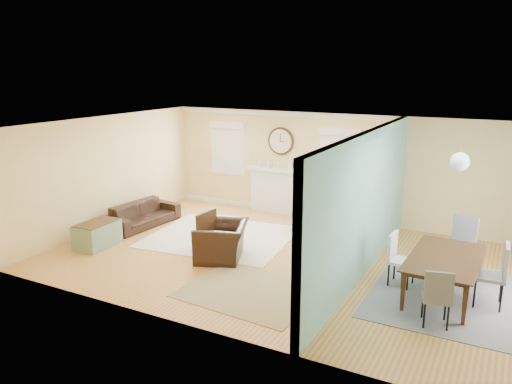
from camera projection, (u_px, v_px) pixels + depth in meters
floor at (285, 259)px, 9.76m from camera, size 9.00×9.00×0.00m
wall_back at (338, 168)px, 12.02m from camera, size 9.00×0.02×2.60m
wall_front at (196, 243)px, 6.87m from camera, size 9.00×0.02×2.60m
wall_left at (108, 172)px, 11.48m from camera, size 0.02×6.00×2.60m
ceiling at (287, 126)px, 9.13m from camera, size 9.00×6.00×0.02m
partition at (369, 198)px, 8.98m from camera, size 0.17×6.00×2.60m
fireplace at (279, 190)px, 12.76m from camera, size 1.70×0.30×1.17m
wall_clock at (281, 141)px, 12.53m from camera, size 0.70×0.07×0.70m
window_left at (228, 144)px, 13.27m from camera, size 1.05×0.13×1.42m
window_right at (339, 154)px, 11.87m from camera, size 1.05×0.13×1.42m
pendant at (460, 162)px, 7.86m from camera, size 0.30×0.30×0.55m
rug_cream at (221, 237)px, 11.03m from camera, size 3.26×2.91×0.02m
rug_jute at (251, 291)px, 8.35m from camera, size 2.29×1.93×0.01m
rug_grey at (444, 296)px, 8.19m from camera, size 2.27×2.83×0.01m
sofa at (143, 214)px, 11.79m from camera, size 0.87×1.95×0.56m
eames_chair at (222, 241)px, 9.74m from camera, size 1.29×1.37×0.71m
green_chair at (320, 215)px, 11.56m from camera, size 1.00×1.01×0.66m
trunk at (97, 234)px, 10.39m from camera, size 0.62×0.96×0.53m
credenza at (368, 225)px, 10.55m from camera, size 0.53×1.57×0.80m
tv at (369, 193)px, 10.39m from camera, size 0.21×1.06×0.60m
garden_stool at (357, 245)px, 9.79m from camera, size 0.35×0.35×0.51m
potted_plant at (359, 222)px, 9.67m from camera, size 0.47×0.50×0.44m
dining_table at (446, 277)px, 8.11m from camera, size 1.14×1.97×0.68m
dining_chair_n at (460, 241)px, 9.00m from camera, size 0.57×0.57×1.04m
dining_chair_s at (437, 292)px, 7.16m from camera, size 0.48×0.48×0.89m
dining_chair_w at (402, 256)px, 8.47m from camera, size 0.44×0.44×0.91m
dining_chair_e at (490, 269)px, 7.72m from camera, size 0.48×0.48×1.04m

